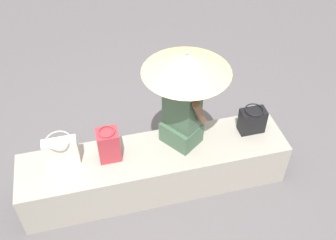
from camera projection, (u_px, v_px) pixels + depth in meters
ground_plane at (156, 184)px, 4.12m from camera, size 14.00×14.00×0.00m
stone_bench at (155, 169)px, 3.95m from camera, size 2.62×0.59×0.49m
person_seated at (182, 111)px, 3.64m from camera, size 0.43×0.50×0.90m
parasol at (187, 63)px, 3.29m from camera, size 0.79×0.79×1.03m
handbag_black at (108, 145)px, 3.63m from camera, size 0.20×0.18×0.35m
tote_bag_canvas at (61, 151)px, 3.58m from camera, size 0.31×0.23×0.31m
shoulder_bag_spare at (252, 120)px, 3.91m from camera, size 0.25×0.19×0.28m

